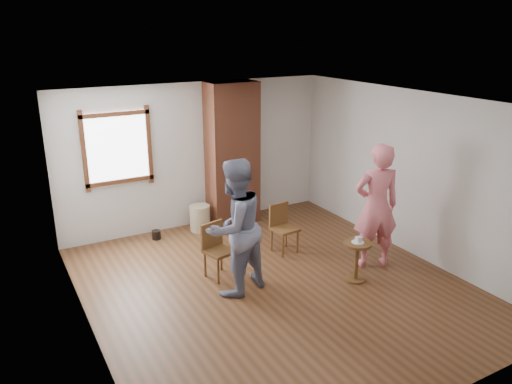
# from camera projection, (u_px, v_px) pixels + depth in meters

# --- Properties ---
(ground) EXTENTS (5.50, 5.50, 0.00)m
(ground) POSITION_uv_depth(u_px,v_px,m) (274.00, 286.00, 7.10)
(ground) COLOR brown
(ground) RESTS_ON ground
(room_shell) EXTENTS (5.04, 5.52, 2.62)m
(room_shell) POSITION_uv_depth(u_px,v_px,m) (250.00, 154.00, 7.00)
(room_shell) COLOR silver
(room_shell) RESTS_ON ground
(brick_chimney) EXTENTS (0.90, 0.50, 2.60)m
(brick_chimney) POSITION_uv_depth(u_px,v_px,m) (232.00, 154.00, 9.03)
(brick_chimney) COLOR #9A5236
(brick_chimney) RESTS_ON ground
(stoneware_crock) EXTENTS (0.47, 0.47, 0.47)m
(stoneware_crock) POSITION_uv_depth(u_px,v_px,m) (200.00, 218.00, 8.96)
(stoneware_crock) COLOR tan
(stoneware_crock) RESTS_ON ground
(dark_pot) EXTENTS (0.20, 0.20, 0.15)m
(dark_pot) POSITION_uv_depth(u_px,v_px,m) (156.00, 235.00, 8.63)
(dark_pot) COLOR black
(dark_pot) RESTS_ON ground
(dining_chair_left) EXTENTS (0.46, 0.46, 0.81)m
(dining_chair_left) POSITION_uv_depth(u_px,v_px,m) (216.00, 247.00, 7.26)
(dining_chair_left) COLOR brown
(dining_chair_left) RESTS_ON ground
(dining_chair_right) EXTENTS (0.41, 0.41, 0.79)m
(dining_chair_right) POSITION_uv_depth(u_px,v_px,m) (282.00, 225.00, 8.08)
(dining_chair_right) COLOR brown
(dining_chair_right) RESTS_ON ground
(side_table) EXTENTS (0.40, 0.40, 0.60)m
(side_table) POSITION_uv_depth(u_px,v_px,m) (357.00, 255.00, 7.12)
(side_table) COLOR brown
(side_table) RESTS_ON ground
(cake_plate) EXTENTS (0.18, 0.18, 0.01)m
(cake_plate) POSITION_uv_depth(u_px,v_px,m) (358.00, 242.00, 7.06)
(cake_plate) COLOR white
(cake_plate) RESTS_ON side_table
(cake_slice) EXTENTS (0.08, 0.07, 0.06)m
(cake_slice) POSITION_uv_depth(u_px,v_px,m) (358.00, 240.00, 7.06)
(cake_slice) COLOR white
(cake_slice) RESTS_ON cake_plate
(man) EXTENTS (1.09, 0.96, 1.90)m
(man) POSITION_uv_depth(u_px,v_px,m) (235.00, 228.00, 6.67)
(man) COLOR #121433
(man) RESTS_ON ground
(person_pink) EXTENTS (0.81, 0.66, 1.92)m
(person_pink) POSITION_uv_depth(u_px,v_px,m) (376.00, 206.00, 7.42)
(person_pink) COLOR pink
(person_pink) RESTS_ON ground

